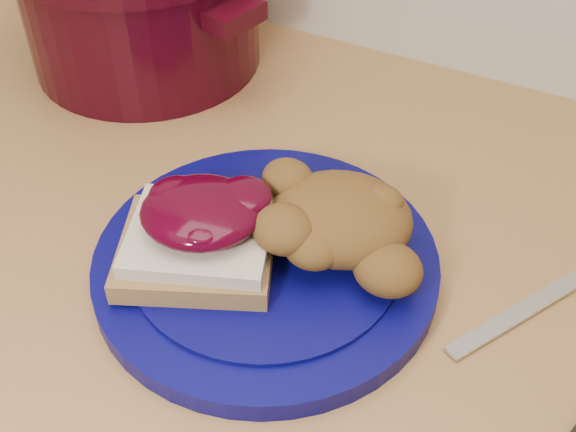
% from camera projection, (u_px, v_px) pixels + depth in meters
% --- Properties ---
extents(plate, '(0.35, 0.35, 0.02)m').
position_uv_depth(plate, '(266.00, 263.00, 0.59)').
color(plate, '#070551').
rests_on(plate, wood_countertop).
extents(sandwich, '(0.15, 0.14, 0.06)m').
position_uv_depth(sandwich, '(199.00, 232.00, 0.56)').
color(sandwich, olive).
rests_on(sandwich, plate).
extents(stuffing_mound, '(0.14, 0.13, 0.06)m').
position_uv_depth(stuffing_mound, '(341.00, 218.00, 0.57)').
color(stuffing_mound, brown).
rests_on(stuffing_mound, plate).
extents(butter_knife, '(0.10, 0.16, 0.00)m').
position_uv_depth(butter_knife, '(537.00, 303.00, 0.57)').
color(butter_knife, silver).
rests_on(butter_knife, wood_countertop).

